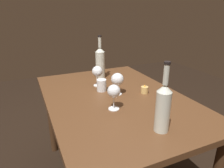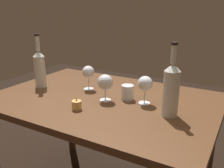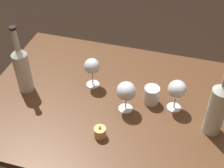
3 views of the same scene
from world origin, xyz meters
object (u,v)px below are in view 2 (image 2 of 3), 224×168
at_px(wine_glass_right, 88,72).
at_px(wine_bottle, 171,89).
at_px(wine_glass_centre, 145,84).
at_px(wine_bottle_second, 40,68).
at_px(votive_candle, 77,105).
at_px(wine_glass_left, 105,82).
at_px(water_tumbler, 128,93).

distance_m(wine_glass_right, wine_bottle, 0.60).
xyz_separation_m(wine_glass_centre, wine_bottle_second, (0.71, 0.07, 0.02)).
bearing_deg(votive_candle, wine_bottle_second, -22.66).
height_order(wine_glass_right, wine_bottle_second, wine_bottle_second).
xyz_separation_m(wine_glass_left, wine_bottle_second, (0.50, 0.00, 0.02)).
bearing_deg(wine_glass_centre, water_tumbler, -4.93).
relative_size(wine_glass_left, wine_bottle_second, 0.44).
height_order(wine_glass_centre, wine_bottle, wine_bottle).
bearing_deg(wine_glass_left, water_tumbler, -142.76).
xyz_separation_m(wine_glass_centre, wine_bottle, (-0.17, 0.09, 0.03)).
bearing_deg(wine_bottle, votive_candle, 20.29).
height_order(wine_glass_left, wine_bottle_second, wine_bottle_second).
bearing_deg(wine_glass_left, wine_bottle_second, 0.26).
bearing_deg(wine_glass_right, wine_bottle, 166.64).
bearing_deg(wine_glass_left, wine_glass_centre, -162.04).
bearing_deg(water_tumbler, wine_glass_right, -7.51).
height_order(wine_glass_right, votive_candle, wine_glass_right).
distance_m(wine_glass_centre, wine_bottle, 0.19).
distance_m(wine_bottle_second, votive_candle, 0.49).
height_order(wine_bottle, wine_bottle_second, wine_bottle).
xyz_separation_m(wine_bottle, wine_bottle_second, (0.88, -0.02, -0.01)).
relative_size(wine_bottle, water_tumbler, 4.23).
height_order(wine_bottle_second, votive_candle, wine_bottle_second).
bearing_deg(water_tumbler, wine_glass_centre, 175.07).
relative_size(wine_glass_left, wine_glass_centre, 0.98).
relative_size(wine_glass_centre, votive_candle, 2.36).
bearing_deg(water_tumbler, wine_bottle, 160.64).
distance_m(wine_glass_centre, wine_bottle_second, 0.72).
bearing_deg(water_tumbler, votive_candle, 57.71).
relative_size(wine_glass_left, water_tumbler, 1.80).
distance_m(water_tumbler, votive_candle, 0.31).
xyz_separation_m(wine_glass_left, wine_glass_right, (0.20, -0.12, 0.00)).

